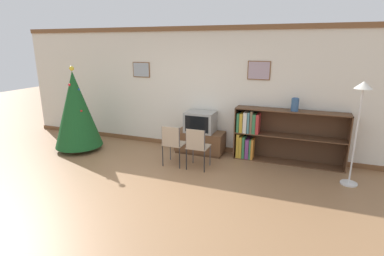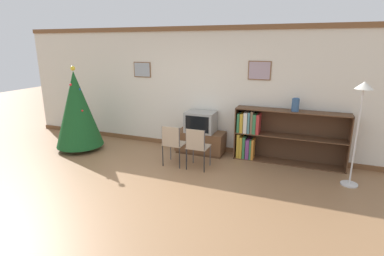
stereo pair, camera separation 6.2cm
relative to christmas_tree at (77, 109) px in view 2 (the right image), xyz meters
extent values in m
plane|color=#936B47|center=(2.41, -1.53, -0.93)|extent=(24.00, 24.00, 0.00)
cube|color=silver|center=(2.41, 1.10, 0.42)|extent=(9.15, 0.08, 2.70)
cube|color=brown|center=(2.41, 1.05, 1.72)|extent=(9.15, 0.03, 0.10)
cube|color=brown|center=(2.41, 1.05, -0.88)|extent=(9.15, 0.03, 0.10)
cube|color=brown|center=(1.09, 1.05, 0.82)|extent=(0.44, 0.02, 0.35)
cube|color=#9EA8B2|center=(1.09, 1.04, 0.82)|extent=(0.40, 0.01, 0.31)
cube|color=brown|center=(3.80, 1.05, 0.88)|extent=(0.46, 0.02, 0.38)
cube|color=#A893A3|center=(3.80, 1.04, 0.88)|extent=(0.42, 0.01, 0.34)
cylinder|color=maroon|center=(0.00, 0.00, -0.88)|extent=(0.36, 0.36, 0.10)
cone|color=#195123|center=(0.00, 0.00, 0.01)|extent=(1.03, 1.03, 1.68)
sphere|color=yellow|center=(0.00, 0.00, 0.90)|extent=(0.10, 0.10, 0.10)
sphere|color=red|center=(0.23, -0.10, 0.01)|extent=(0.05, 0.05, 0.05)
sphere|color=#1E4CB2|center=(-0.07, 0.05, 0.56)|extent=(0.06, 0.06, 0.06)
sphere|color=silver|center=(-0.11, 0.19, 0.11)|extent=(0.06, 0.06, 0.06)
sphere|color=#1E4CB2|center=(0.12, 0.02, 0.45)|extent=(0.05, 0.05, 0.05)
sphere|color=#1E4CB2|center=(-0.18, 0.08, 0.18)|extent=(0.05, 0.05, 0.05)
sphere|color=red|center=(-0.02, -0.08, 0.56)|extent=(0.06, 0.06, 0.06)
sphere|color=#1E4CB2|center=(-0.42, 0.04, -0.54)|extent=(0.05, 0.05, 0.05)
cube|color=#4C311E|center=(2.64, 0.79, -0.91)|extent=(1.01, 0.47, 0.05)
cube|color=brown|center=(2.64, 0.79, -0.67)|extent=(1.05, 0.49, 0.43)
cube|color=#9E9E99|center=(2.64, 0.79, -0.23)|extent=(0.63, 0.47, 0.44)
cube|color=black|center=(2.64, 0.55, -0.23)|extent=(0.52, 0.01, 0.35)
cube|color=tan|center=(2.39, -0.02, -0.50)|extent=(0.40, 0.40, 0.02)
cube|color=tan|center=(2.39, -0.22, -0.30)|extent=(0.35, 0.02, 0.38)
cylinder|color=#4C4C51|center=(2.21, 0.16, -0.72)|extent=(0.02, 0.02, 0.42)
cylinder|color=#4C4C51|center=(2.57, 0.16, -0.72)|extent=(0.02, 0.02, 0.42)
cylinder|color=#4C4C51|center=(2.21, -0.20, -0.72)|extent=(0.02, 0.02, 0.42)
cylinder|color=#4C4C51|center=(2.57, -0.20, -0.72)|extent=(0.02, 0.02, 0.42)
cylinder|color=#4C4C51|center=(2.21, -0.20, -0.52)|extent=(0.02, 0.02, 0.82)
cylinder|color=#4C4C51|center=(2.57, -0.20, -0.52)|extent=(0.02, 0.02, 0.82)
cube|color=tan|center=(2.89, -0.02, -0.50)|extent=(0.40, 0.40, 0.02)
cube|color=tan|center=(2.89, -0.22, -0.30)|extent=(0.35, 0.02, 0.38)
cylinder|color=#4C4C51|center=(2.71, 0.16, -0.72)|extent=(0.02, 0.02, 0.42)
cylinder|color=#4C4C51|center=(3.07, 0.16, -0.72)|extent=(0.02, 0.02, 0.42)
cylinder|color=#4C4C51|center=(2.71, -0.20, -0.72)|extent=(0.02, 0.02, 0.42)
cylinder|color=#4C4C51|center=(3.07, -0.20, -0.72)|extent=(0.02, 0.02, 0.42)
cylinder|color=#4C4C51|center=(2.71, -0.20, -0.52)|extent=(0.02, 0.02, 0.82)
cylinder|color=#4C4C51|center=(3.07, -0.20, -0.52)|extent=(0.02, 0.02, 0.82)
cube|color=brown|center=(3.42, 0.86, -0.39)|extent=(0.02, 0.36, 1.08)
cube|color=brown|center=(5.56, 0.86, -0.39)|extent=(0.02, 0.36, 1.08)
cube|color=brown|center=(4.49, 0.86, 0.14)|extent=(2.15, 0.36, 0.02)
cube|color=brown|center=(4.49, 0.86, -0.92)|extent=(2.15, 0.36, 0.02)
cube|color=brown|center=(4.49, 0.86, -0.37)|extent=(2.11, 0.36, 0.02)
cube|color=#492F1E|center=(4.49, 1.04, -0.39)|extent=(2.15, 0.01, 1.08)
cube|color=gold|center=(3.50, 0.83, -0.66)|extent=(0.06, 0.28, 0.51)
cube|color=gold|center=(3.56, 0.83, -0.69)|extent=(0.05, 0.29, 0.45)
cube|color=#337547|center=(3.62, 0.79, -0.68)|extent=(0.05, 0.21, 0.46)
cube|color=#7A3D7F|center=(3.69, 0.84, -0.71)|extent=(0.07, 0.30, 0.41)
cube|color=#337547|center=(3.75, 0.84, -0.71)|extent=(0.04, 0.30, 0.41)
cube|color=orange|center=(3.80, 0.80, -0.70)|extent=(0.04, 0.23, 0.42)
cube|color=#337547|center=(3.48, 0.82, -0.17)|extent=(0.05, 0.25, 0.39)
cube|color=gold|center=(3.55, 0.80, -0.16)|extent=(0.06, 0.22, 0.40)
cube|color=silver|center=(3.63, 0.82, -0.15)|extent=(0.08, 0.27, 0.42)
cube|color=teal|center=(3.69, 0.80, -0.14)|extent=(0.04, 0.22, 0.43)
cube|color=#756047|center=(3.75, 0.80, -0.13)|extent=(0.05, 0.22, 0.46)
cube|color=#337547|center=(3.81, 0.80, -0.16)|extent=(0.06, 0.23, 0.40)
cube|color=#B73333|center=(3.87, 0.84, -0.16)|extent=(0.06, 0.30, 0.40)
cylinder|color=#335684|center=(4.55, 0.83, 0.27)|extent=(0.14, 0.14, 0.24)
torus|color=#335684|center=(4.55, 0.83, 0.39)|extent=(0.12, 0.12, 0.03)
cylinder|color=silver|center=(5.56, 0.22, -0.92)|extent=(0.28, 0.28, 0.03)
cylinder|color=silver|center=(5.56, 0.22, -0.10)|extent=(0.03, 0.03, 1.62)
cone|color=white|center=(5.56, 0.22, 0.77)|extent=(0.28, 0.28, 0.12)
camera|label=1|loc=(4.71, -5.15, 1.39)|focal=28.00mm
camera|label=2|loc=(4.76, -5.12, 1.39)|focal=28.00mm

